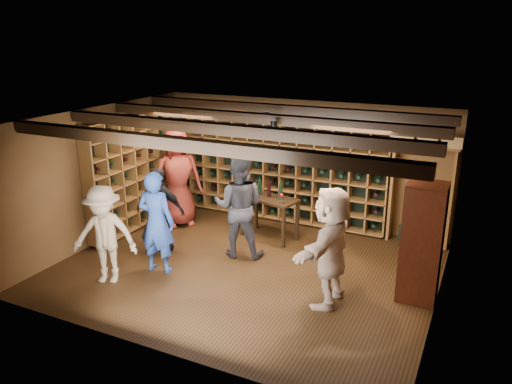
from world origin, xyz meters
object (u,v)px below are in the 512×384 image
at_px(man_grey_suit, 239,206).
at_px(guest_red_floral, 178,177).
at_px(guest_woman_black, 160,211).
at_px(tasting_table, 269,202).
at_px(man_blue_shirt, 156,222).
at_px(guest_beige, 330,246).
at_px(display_cabinet, 421,245).
at_px(guest_khaki, 104,235).

distance_m(man_grey_suit, guest_red_floral, 1.96).
height_order(guest_woman_black, tasting_table, guest_woman_black).
xyz_separation_m(man_blue_shirt, guest_beige, (2.83, 0.23, 0.03)).
height_order(display_cabinet, guest_woman_black, display_cabinet).
bearing_deg(display_cabinet, man_grey_suit, 175.82).
relative_size(man_grey_suit, guest_woman_black, 1.18).
xyz_separation_m(display_cabinet, tasting_table, (-2.91, 1.15, -0.13)).
xyz_separation_m(guest_woman_black, guest_khaki, (-0.12, -1.29, 0.01)).
relative_size(guest_woman_black, tasting_table, 1.33).
distance_m(man_blue_shirt, guest_beige, 2.84).
xyz_separation_m(display_cabinet, guest_woman_black, (-4.37, -0.25, -0.08)).
relative_size(man_blue_shirt, man_grey_suit, 0.93).
xyz_separation_m(guest_red_floral, guest_khaki, (0.37, -2.55, -0.21)).
bearing_deg(guest_woman_black, guest_red_floral, -78.20).
distance_m(display_cabinet, guest_khaki, 4.74).
distance_m(guest_khaki, guest_beige, 3.45).
relative_size(guest_woman_black, guest_beige, 0.88).
bearing_deg(guest_beige, man_grey_suit, -112.79).
height_order(man_blue_shirt, guest_woman_black, man_blue_shirt).
height_order(guest_red_floral, guest_beige, guest_red_floral).
xyz_separation_m(man_grey_suit, tasting_table, (0.15, 0.93, -0.19)).
distance_m(man_grey_suit, guest_woman_black, 1.40).
distance_m(man_blue_shirt, tasting_table, 2.31).
bearing_deg(guest_khaki, guest_beige, -6.03).
relative_size(guest_khaki, guest_beige, 0.89).
distance_m(display_cabinet, man_blue_shirt, 4.08).
xyz_separation_m(display_cabinet, man_grey_suit, (-3.06, 0.22, 0.05)).
bearing_deg(guest_woman_black, man_grey_suit, -169.16).
xyz_separation_m(man_grey_suit, guest_red_floral, (-1.79, 0.78, 0.09)).
relative_size(guest_red_floral, tasting_table, 1.70).
bearing_deg(guest_khaki, tasting_table, 38.85).
bearing_deg(tasting_table, guest_beige, -32.93).
distance_m(guest_red_floral, guest_beige, 4.06).
bearing_deg(tasting_table, man_grey_suit, -86.39).
height_order(display_cabinet, guest_beige, guest_beige).
relative_size(display_cabinet, guest_red_floral, 0.88).
height_order(display_cabinet, man_grey_suit, man_grey_suit).
bearing_deg(display_cabinet, man_blue_shirt, -167.39).
bearing_deg(guest_red_floral, guest_beige, -73.28).
height_order(man_grey_suit, guest_khaki, man_grey_suit).
relative_size(man_grey_suit, tasting_table, 1.56).
relative_size(display_cabinet, man_blue_shirt, 1.03).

